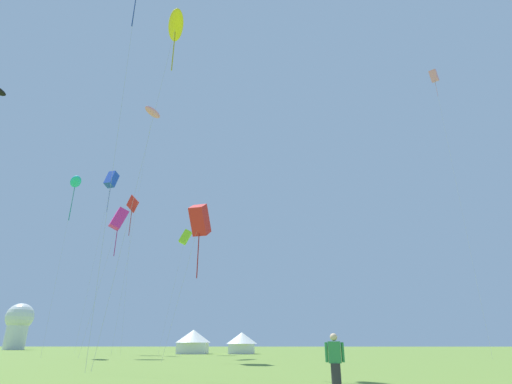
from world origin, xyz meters
The scene contains 13 objects.
kite_lime_box centered at (-11.66, 54.47, 16.90)m, with size 3.19×2.86×18.12m.
kite_red_box centered at (-5.25, 30.66, 12.23)m, with size 3.28×2.86×13.79m.
kite_pink_box centered at (24.51, 40.80, 35.95)m, with size 1.66×2.67×37.04m.
kite_yellow_parafoil centered at (-6.51, 21.15, 26.51)m, with size 3.51×4.09×27.18m.
kite_magenta_box centered at (-17.10, 40.91, 15.67)m, with size 2.84×2.77×17.08m.
kite_red_diamond centered at (-20.18, 53.29, 21.71)m, with size 2.61×1.97×23.52m.
kite_blue_box centered at (-26.23, 58.05, 28.36)m, with size 1.98×3.72×29.97m.
kite_pink_parafoil centered at (-16.95, 48.33, 35.76)m, with size 2.76×3.78×36.43m.
kite_cyan_parafoil centered at (-24.49, 43.08, 21.62)m, with size 3.20×4.11×22.22m.
person_spectator centered at (2.97, 8.40, 0.85)m, with size 0.57×0.29×1.73m.
festival_tent_center centered at (-10.06, 57.49, 1.86)m, with size 5.18×5.18×3.37m.
festival_tent_right centered at (-2.80, 57.49, 1.66)m, with size 4.60×4.60×2.99m.
observatory_dome centered at (-60.25, 94.89, 6.01)m, with size 6.40×6.40×10.80m.
Camera 1 is at (0.97, -4.07, 1.44)m, focal length 27.20 mm.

